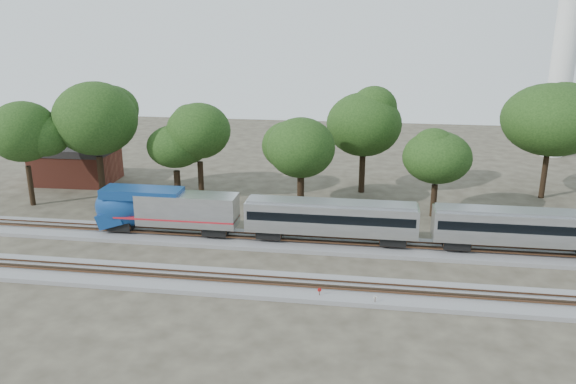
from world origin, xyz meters
TOP-DOWN VIEW (x-y plane):
  - ground at (0.00, 0.00)m, footprint 160.00×160.00m
  - track_far at (0.00, 6.00)m, footprint 160.00×5.00m
  - track_near at (0.00, -4.00)m, footprint 160.00×5.00m
  - switch_stand_red at (5.22, -5.58)m, footprint 0.32×0.13m
  - switch_stand_white at (9.77, -6.07)m, footprint 0.29×0.11m
  - switch_lever at (7.76, -5.84)m, footprint 0.55×0.39m
  - brick_building at (-32.35, 24.68)m, footprint 11.07×7.95m
  - tree_0 at (-32.56, 13.91)m, footprint 9.44×9.44m
  - tree_1 at (-24.98, 17.52)m, footprint 10.62×10.62m
  - tree_2 at (-15.48, 19.12)m, footprint 6.99×6.99m
  - tree_3 at (-12.68, 20.25)m, footprint 8.88×8.88m
  - tree_4 at (0.79, 16.89)m, footprint 7.88×7.88m
  - tree_5 at (7.93, 25.52)m, footprint 9.32×9.32m
  - tree_6 at (16.48, 17.03)m, footprint 7.24×7.24m
  - tree_7 at (31.17, 26.44)m, footprint 10.39×10.39m

SIDE VIEW (x-z plane):
  - ground at x=0.00m, z-range 0.00..0.00m
  - switch_lever at x=7.76m, z-range 0.00..0.30m
  - track_far at x=0.00m, z-range -0.16..0.57m
  - track_near at x=0.00m, z-range -0.16..0.57m
  - switch_stand_white at x=9.77m, z-range 0.13..1.07m
  - switch_stand_red at x=5.22m, z-range 0.14..1.18m
  - brick_building at x=-32.35m, z-range 0.02..5.25m
  - tree_2 at x=-15.48m, z-range 1.93..11.78m
  - tree_6 at x=16.48m, z-range 2.00..12.20m
  - tree_4 at x=0.79m, z-range 2.18..13.29m
  - tree_3 at x=-12.68m, z-range 2.46..14.99m
  - tree_5 at x=7.93m, z-range 2.59..15.73m
  - tree_0 at x=-32.56m, z-range 2.62..15.93m
  - tree_7 at x=31.17m, z-range 2.89..17.53m
  - tree_1 at x=-24.98m, z-range 2.95..17.93m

